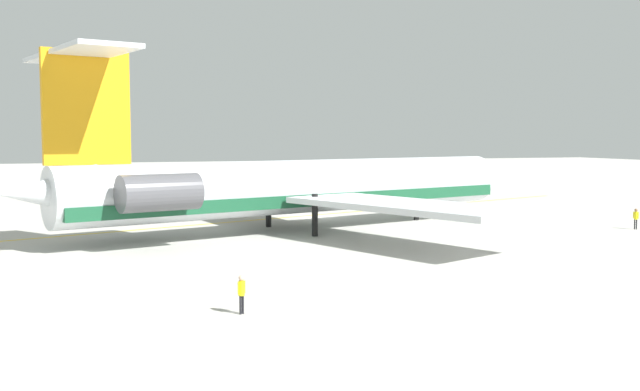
{
  "coord_description": "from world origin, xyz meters",
  "views": [
    {
      "loc": [
        22.4,
        66.55,
        7.81
      ],
      "look_at": [
        4.04,
        13.37,
        3.22
      ],
      "focal_mm": 40.55,
      "sensor_mm": 36.0,
      "label": 1
    }
  ],
  "objects_px": {
    "main_jetliner": "(291,186)",
    "safety_cone_nose": "(369,195)",
    "ground_crew_starboard": "(636,216)",
    "ground_crew_near_tail": "(242,289)"
  },
  "relations": [
    {
      "from": "ground_crew_near_tail",
      "to": "ground_crew_starboard",
      "type": "height_order",
      "value": "ground_crew_starboard"
    },
    {
      "from": "ground_crew_starboard",
      "to": "main_jetliner",
      "type": "bearing_deg",
      "value": -53.55
    },
    {
      "from": "ground_crew_near_tail",
      "to": "safety_cone_nose",
      "type": "height_order",
      "value": "ground_crew_near_tail"
    },
    {
      "from": "ground_crew_starboard",
      "to": "safety_cone_nose",
      "type": "distance_m",
      "value": 38.64
    },
    {
      "from": "ground_crew_near_tail",
      "to": "safety_cone_nose",
      "type": "bearing_deg",
      "value": 120.54
    },
    {
      "from": "main_jetliner",
      "to": "safety_cone_nose",
      "type": "distance_m",
      "value": 35.39
    },
    {
      "from": "ground_crew_near_tail",
      "to": "safety_cone_nose",
      "type": "distance_m",
      "value": 62.84
    },
    {
      "from": "main_jetliner",
      "to": "ground_crew_near_tail",
      "type": "relative_size",
      "value": 26.56
    },
    {
      "from": "main_jetliner",
      "to": "ground_crew_starboard",
      "type": "distance_m",
      "value": 29.22
    },
    {
      "from": "main_jetliner",
      "to": "ground_crew_starboard",
      "type": "relative_size",
      "value": 26.19
    }
  ]
}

